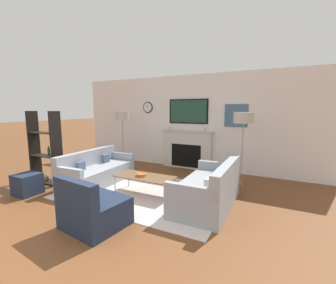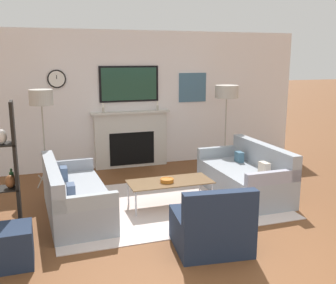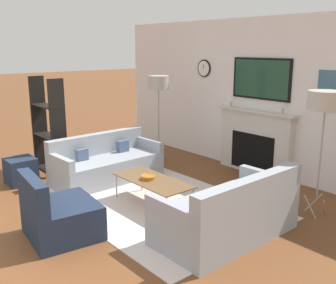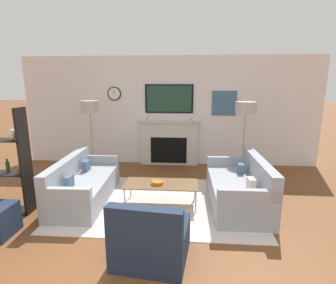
# 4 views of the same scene
# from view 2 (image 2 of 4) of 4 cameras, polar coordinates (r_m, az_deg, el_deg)

# --- Properties ---
(fireplace_wall) EXTENTS (7.42, 0.28, 2.70)m
(fireplace_wall) POSITION_cam_2_polar(r_m,az_deg,el_deg) (7.94, -5.62, 5.27)
(fireplace_wall) COLOR white
(fireplace_wall) RESTS_ON ground_plane
(area_rug) EXTENTS (3.33, 2.31, 0.01)m
(area_rug) POSITION_cam_2_polar(r_m,az_deg,el_deg) (6.03, -0.34, -8.96)
(area_rug) COLOR beige
(area_rug) RESTS_ON ground_plane
(couch_left) EXTENTS (0.85, 1.86, 0.76)m
(couch_left) POSITION_cam_2_polar(r_m,az_deg,el_deg) (5.69, -13.58, -7.77)
(couch_left) COLOR #979DA6
(couch_left) RESTS_ON ground_plane
(couch_right) EXTENTS (0.89, 1.74, 0.82)m
(couch_right) POSITION_cam_2_polar(r_m,az_deg,el_deg) (6.47, 11.22, -5.06)
(couch_right) COLOR #979DA6
(couch_right) RESTS_ON ground_plane
(armchair) EXTENTS (0.91, 0.86, 0.79)m
(armchair) POSITION_cam_2_polar(r_m,az_deg,el_deg) (4.65, 6.36, -12.24)
(armchair) COLOR #1E2A40
(armchair) RESTS_ON ground_plane
(coffee_table) EXTENTS (1.24, 0.55, 0.39)m
(coffee_table) POSITION_cam_2_polar(r_m,az_deg,el_deg) (5.84, 0.29, -5.91)
(coffee_table) COLOR brown
(coffee_table) RESTS_ON ground_plane
(decorative_bowl) EXTENTS (0.20, 0.20, 0.06)m
(decorative_bowl) POSITION_cam_2_polar(r_m,az_deg,el_deg) (5.77, -0.15, -5.56)
(decorative_bowl) COLOR #BA651C
(decorative_bowl) RESTS_ON coffee_table
(floor_lamp_left) EXTENTS (0.38, 0.38, 1.68)m
(floor_lamp_left) POSITION_cam_2_polar(r_m,az_deg,el_deg) (6.78, -17.93, 5.97)
(floor_lamp_left) COLOR #9E998E
(floor_lamp_left) RESTS_ON ground_plane
(floor_lamp_right) EXTENTS (0.45, 0.45, 1.67)m
(floor_lamp_right) POSITION_cam_2_polar(r_m,az_deg,el_deg) (7.60, 8.51, 7.09)
(floor_lamp_right) COLOR #9E998E
(floor_lamp_right) RESTS_ON ground_plane
(ottoman) EXTENTS (0.44, 0.44, 0.43)m
(ottoman) POSITION_cam_2_polar(r_m,az_deg,el_deg) (4.63, -21.81, -13.89)
(ottoman) COLOR #1E2A40
(ottoman) RESTS_ON ground_plane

